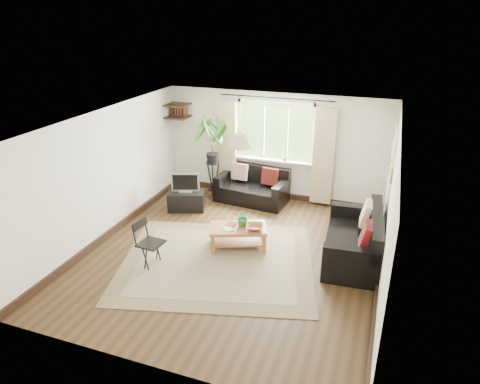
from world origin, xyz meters
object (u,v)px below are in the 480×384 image
(sofa_back, at_px, (252,186))
(coffee_table, at_px, (238,237))
(sofa_right, at_px, (353,237))
(palm_stand, at_px, (213,159))
(folding_chair, at_px, (151,244))
(tv_stand, at_px, (186,201))

(sofa_back, height_order, coffee_table, sofa_back)
(sofa_right, height_order, palm_stand, palm_stand)
(coffee_table, height_order, palm_stand, palm_stand)
(coffee_table, xyz_separation_m, palm_stand, (-1.30, 1.94, 0.73))
(palm_stand, xyz_separation_m, folding_chair, (0.13, -3.00, -0.53))
(sofa_back, bearing_deg, sofa_right, -29.84)
(sofa_back, xyz_separation_m, palm_stand, (-0.90, -0.07, 0.57))
(sofa_back, bearing_deg, tv_stand, -138.20)
(coffee_table, distance_m, tv_stand, 1.96)
(sofa_back, relative_size, sofa_right, 0.88)
(palm_stand, relative_size, folding_chair, 2.30)
(sofa_right, relative_size, folding_chair, 2.20)
(sofa_right, bearing_deg, coffee_table, -85.18)
(sofa_right, xyz_separation_m, folding_chair, (-3.16, -1.36, -0.01))
(sofa_right, height_order, tv_stand, sofa_right)
(coffee_table, xyz_separation_m, tv_stand, (-1.60, 1.13, -0.00))
(palm_stand, bearing_deg, coffee_table, -56.16)
(sofa_right, distance_m, folding_chair, 3.44)
(sofa_back, bearing_deg, coffee_table, -73.05)
(coffee_table, height_order, folding_chair, folding_chair)
(sofa_right, height_order, folding_chair, sofa_right)
(sofa_right, relative_size, palm_stand, 0.96)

